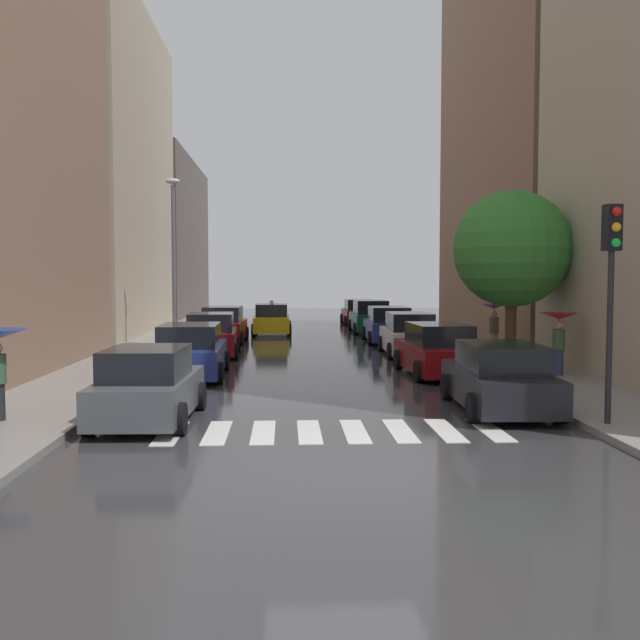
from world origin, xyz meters
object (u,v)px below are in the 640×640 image
object	(u,v)px
lamp_post_left	(174,250)
pedestrian_foreground	(494,318)
parked_car_left_nearest	(148,387)
parked_car_right_third	(409,335)
traffic_light_right_corner	(612,264)
parked_car_left_fourth	(223,326)
taxi_midroad	(272,320)
parked_car_right_sixth	(359,313)
parked_car_right_second	(437,351)
parked_car_left_third	(211,336)
parked_car_right_fourth	(388,326)
parked_car_left_second	(191,352)
parked_car_right_fifth	(370,318)
street_tree_right	(512,249)
parked_car_right_nearest	(499,379)
pedestrian_near_tree	(559,328)

from	to	relation	value
lamp_post_left	pedestrian_foreground	bearing A→B (deg)	-16.45
parked_car_left_nearest	parked_car_right_third	size ratio (longest dim) A/B	0.89
traffic_light_right_corner	lamp_post_left	world-z (taller)	lamp_post_left
parked_car_left_fourth	pedestrian_foreground	bearing A→B (deg)	-121.33
taxi_midroad	parked_car_right_third	bearing A→B (deg)	-153.18
parked_car_right_sixth	parked_car_right_second	bearing A→B (deg)	179.38
parked_car_left_third	parked_car_right_fourth	bearing A→B (deg)	-56.40
parked_car_left_second	parked_car_right_fifth	bearing A→B (deg)	-24.56
parked_car_left_nearest	parked_car_left_second	world-z (taller)	parked_car_left_second
traffic_light_right_corner	taxi_midroad	bearing A→B (deg)	106.00
pedestrian_foreground	street_tree_right	world-z (taller)	street_tree_right
parked_car_right_nearest	parked_car_right_sixth	distance (m)	29.92
parked_car_left_nearest	street_tree_right	distance (m)	13.26
parked_car_right_fifth	parked_car_left_second	bearing A→B (deg)	156.65
parked_car_right_second	pedestrian_near_tree	world-z (taller)	pedestrian_near_tree
parked_car_left_third	parked_car_right_fifth	world-z (taller)	parked_car_right_fifth
parked_car_left_second	traffic_light_right_corner	size ratio (longest dim) A/B	1.08
parked_car_left_fourth	parked_car_right_fourth	size ratio (longest dim) A/B	0.95
parked_car_right_nearest	pedestrian_near_tree	distance (m)	5.79
parked_car_right_fourth	parked_car_right_nearest	bearing A→B (deg)	-178.45
lamp_post_left	traffic_light_right_corner	bearing A→B (deg)	-56.47
parked_car_left_second	pedestrian_near_tree	size ratio (longest dim) A/B	2.51
parked_car_left_nearest	parked_car_right_second	world-z (taller)	parked_car_right_second
parked_car_right_fourth	traffic_light_right_corner	world-z (taller)	traffic_light_right_corner
traffic_light_right_corner	parked_car_right_sixth	bearing A→B (deg)	92.93
parked_car_left_fourth	parked_car_right_sixth	world-z (taller)	parked_car_left_fourth
parked_car_left_nearest	parked_car_right_fifth	distance (m)	25.30
parked_car_right_third	street_tree_right	bearing A→B (deg)	-150.45
parked_car_left_second	parked_car_right_nearest	world-z (taller)	parked_car_left_second
parked_car_right_second	parked_car_right_nearest	bearing A→B (deg)	178.92
parked_car_left_second	pedestrian_near_tree	distance (m)	11.00
parked_car_right_third	lamp_post_left	bearing A→B (deg)	75.12
pedestrian_near_tree	traffic_light_right_corner	xyz separation A→B (m)	(-1.69, -6.99, 1.75)
street_tree_right	parked_car_right_second	bearing A→B (deg)	-158.84
parked_car_right_sixth	traffic_light_right_corner	size ratio (longest dim) A/B	0.97
parked_car_right_second	pedestrian_foreground	distance (m)	5.73
parked_car_right_nearest	parked_car_right_second	distance (m)	5.95
parked_car_left_nearest	parked_car_right_nearest	distance (m)	7.78
parked_car_right_third	pedestrian_foreground	xyz separation A→B (m)	(3.06, -0.96, 0.74)
parked_car_left_third	street_tree_right	world-z (taller)	street_tree_right
parked_car_left_nearest	pedestrian_near_tree	distance (m)	12.34
parked_car_right_fifth	parked_car_right_third	bearing A→B (deg)	-179.33
parked_car_left_fourth	parked_car_left_second	bearing A→B (deg)	-178.56
parked_car_right_nearest	lamp_post_left	world-z (taller)	lamp_post_left
parked_car_left_third	taxi_midroad	distance (m)	10.93
parked_car_left_second	parked_car_right_second	xyz separation A→B (m)	(7.57, 0.11, -0.01)
pedestrian_near_tree	parked_car_right_third	bearing A→B (deg)	-115.94
parked_car_left_fourth	parked_car_right_third	bearing A→B (deg)	-126.36
parked_car_left_third	pedestrian_near_tree	distance (m)	12.94
parked_car_left_second	taxi_midroad	xyz separation A→B (m)	(2.15, 16.59, -0.00)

